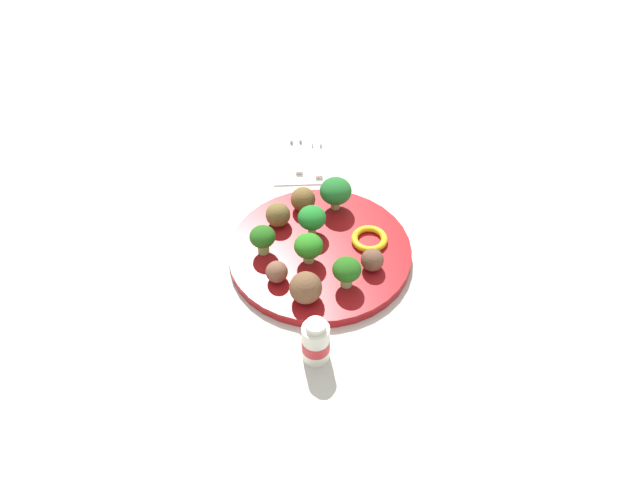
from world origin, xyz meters
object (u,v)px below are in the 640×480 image
broccoli_floret_far_rim (347,270)px  fork (297,149)px  napkin (307,154)px  broccoli_floret_mid_right (312,218)px  broccoli_floret_center (263,238)px  meatball_back_left (372,260)px  meatball_near_rim (277,272)px  broccoli_floret_near_rim (309,247)px  pepper_ring_front_right (369,239)px  meatball_mid_left (303,199)px  meatball_front_left (278,215)px  yogurt_bottle (317,342)px  meatball_front_right (306,288)px  knife (317,149)px  plate (320,253)px  broccoli_floret_mid_left (336,191)px

broccoli_floret_far_rim → fork: broccoli_floret_far_rim is taller
napkin → broccoli_floret_mid_right: bearing=-175.4°
broccoli_floret_center → broccoli_floret_mid_right: 0.08m
meatball_back_left → meatball_near_rim: 0.14m
broccoli_floret_near_rim → pepper_ring_front_right: 0.10m
meatball_mid_left → meatball_front_left: (-0.04, 0.04, -0.00)m
yogurt_bottle → broccoli_floret_center: bearing=26.0°
meatball_front_left → napkin: bearing=-10.5°
meatball_front_right → meatball_mid_left: 0.19m
broccoli_floret_far_rim → napkin: bearing=12.4°
knife → broccoli_floret_far_rim: bearing=-170.8°
meatball_front_right → napkin: 0.35m
meatball_mid_left → meatball_near_rim: meatball_mid_left is taller
broccoli_floret_far_rim → plate: bearing=29.8°
meatball_front_right → knife: (0.36, -0.00, -0.03)m
meatball_mid_left → fork: size_ratio=0.33×
plate → meatball_near_rim: bearing=136.2°
meatball_mid_left → broccoli_floret_near_rim: bearing=-173.1°
meatball_front_right → pepper_ring_front_right: bearing=-38.0°
fork → yogurt_bottle: bearing=-173.4°
broccoli_floret_near_rim → meatball_near_rim: size_ratio=1.48×
broccoli_floret_mid_left → yogurt_bottle: 0.28m
broccoli_floret_mid_right → meatball_front_left: bearing=71.0°
meatball_front_right → fork: (0.36, 0.03, -0.03)m
broccoli_floret_mid_right → fork: 0.23m
plate → fork: 0.26m
fork → yogurt_bottle: 0.45m
meatball_mid_left → yogurt_bottle: size_ratio=0.56×
broccoli_floret_near_rim → napkin: (0.28, 0.01, -0.04)m
plate → knife: (0.26, 0.01, -0.00)m
broccoli_floret_center → yogurt_bottle: bearing=-154.0°
broccoli_floret_mid_left → meatball_front_right: size_ratio=1.19×
pepper_ring_front_right → fork: bearing=27.6°
plate → broccoli_floret_mid_left: (0.10, -0.02, 0.04)m
meatball_front_right → pepper_ring_front_right: (0.12, -0.09, -0.02)m
meatball_front_right → fork: bearing=5.2°
meatball_front_left → knife: 0.22m
broccoli_floret_near_rim → meatball_front_right: 0.08m
broccoli_floret_near_rim → fork: 0.29m
broccoli_floret_mid_left → napkin: 0.17m
meatball_front_left → broccoli_floret_mid_left: bearing=-65.4°
broccoli_floret_mid_right → knife: 0.23m
broccoli_floret_far_rim → broccoli_floret_mid_left: broccoli_floret_mid_left is taller
broccoli_floret_mid_right → meatball_mid_left: 0.06m
plate → meatball_mid_left: bearing=18.1°
pepper_ring_front_right → broccoli_floret_far_rim: bearing=158.6°
broccoli_floret_far_rim → meatball_front_right: (-0.03, 0.06, -0.01)m
broccoli_floret_mid_right → yogurt_bottle: bearing=-176.0°
knife → broccoli_floret_near_rim: bearing=179.5°
fork → knife: size_ratio=0.83×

